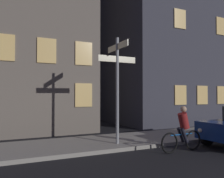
# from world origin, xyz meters

# --- Properties ---
(sidewalk_kerb) EXTENTS (40.00, 2.84, 0.14)m
(sidewalk_kerb) POSITION_xyz_m (0.00, 7.08, 0.07)
(sidewalk_kerb) COLOR gray
(sidewalk_kerb) RESTS_ON ground_plane
(signpost) EXTENTS (1.59, 1.69, 4.09)m
(signpost) POSITION_xyz_m (-1.22, 6.39, 2.60)
(signpost) COLOR gray
(signpost) RESTS_ON sidewalk_kerb
(cyclist) EXTENTS (1.82, 0.33, 1.61)m
(cyclist) POSITION_xyz_m (0.56, 4.78, 0.75)
(cyclist) COLOR black
(cyclist) RESTS_ON ground_plane
(building_right_block) EXTENTS (9.05, 9.53, 17.16)m
(building_right_block) POSITION_xyz_m (6.45, 14.19, 8.58)
(building_right_block) COLOR #383842
(building_right_block) RESTS_ON ground_plane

